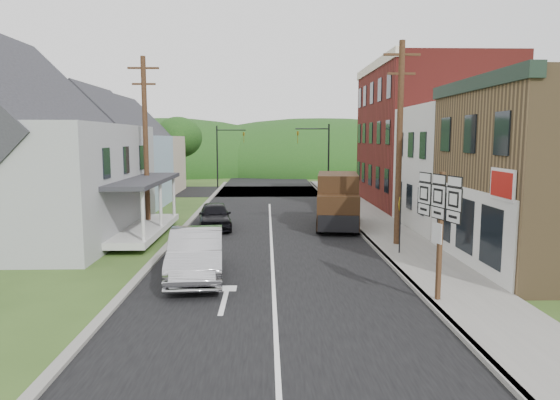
{
  "coord_description": "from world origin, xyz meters",
  "views": [
    {
      "loc": [
        -0.22,
        -18.28,
        4.87
      ],
      "look_at": [
        0.36,
        3.01,
        2.2
      ],
      "focal_mm": 32.0,
      "sensor_mm": 36.0,
      "label": 1
    }
  ],
  "objects": [
    {
      "name": "road",
      "position": [
        0.0,
        10.0,
        0.0
      ],
      "size": [
        9.0,
        90.0,
        0.02
      ],
      "primitive_type": "cube",
      "color": "black",
      "rests_on": "ground"
    },
    {
      "name": "curb_left",
      "position": [
        -4.65,
        8.0,
        0.06
      ],
      "size": [
        0.3,
        55.0,
        0.12
      ],
      "primitive_type": "cube",
      "color": "slate",
      "rests_on": "ground"
    },
    {
      "name": "storefront_red",
      "position": [
        11.3,
        17.0,
        5.0
      ],
      "size": [
        8.0,
        12.0,
        10.0
      ],
      "primitive_type": "cube",
      "color": "maroon",
      "rests_on": "ground"
    },
    {
      "name": "house_cream",
      "position": [
        -11.5,
        26.0,
        3.69
      ],
      "size": [
        7.14,
        8.16,
        7.28
      ],
      "color": "#C4B098",
      "rests_on": "ground"
    },
    {
      "name": "utility_pole_right",
      "position": [
        5.6,
        3.5,
        4.66
      ],
      "size": [
        1.6,
        0.26,
        9.0
      ],
      "color": "#472D19",
      "rests_on": "ground"
    },
    {
      "name": "traffic_signal_left",
      "position": [
        -4.3,
        30.5,
        3.76
      ],
      "size": [
        2.87,
        0.2,
        6.0
      ],
      "color": "black",
      "rests_on": "ground"
    },
    {
      "name": "delivery_van",
      "position": [
        3.62,
        8.29,
        1.48
      ],
      "size": [
        2.75,
        5.46,
        2.93
      ],
      "rotation": [
        0.0,
        0.0,
        -0.13
      ],
      "color": "black",
      "rests_on": "ground"
    },
    {
      "name": "cross_road",
      "position": [
        0.0,
        27.0,
        0.0
      ],
      "size": [
        60.0,
        9.0,
        0.02
      ],
      "primitive_type": "cube",
      "color": "black",
      "rests_on": "ground"
    },
    {
      "name": "forested_ridge",
      "position": [
        0.0,
        55.0,
        0.0
      ],
      "size": [
        90.0,
        30.0,
        16.0
      ],
      "primitive_type": "ellipsoid",
      "color": "#123610",
      "rests_on": "ground"
    },
    {
      "name": "traffic_signal_right",
      "position": [
        4.3,
        23.5,
        3.76
      ],
      "size": [
        2.87,
        0.2,
        6.0
      ],
      "color": "black",
      "rests_on": "ground"
    },
    {
      "name": "tree_left_c",
      "position": [
        -19.0,
        20.0,
        5.94
      ],
      "size": [
        5.8,
        5.8,
        8.41
      ],
      "color": "#382616",
      "rests_on": "ground"
    },
    {
      "name": "dark_sedan",
      "position": [
        -3.0,
        8.17,
        0.7
      ],
      "size": [
        2.18,
        4.31,
        1.41
      ],
      "primitive_type": "imported",
      "rotation": [
        0.0,
        0.0,
        0.13
      ],
      "color": "black",
      "rests_on": "ground"
    },
    {
      "name": "warning_sign",
      "position": [
        5.23,
        1.72,
        1.66
      ],
      "size": [
        0.26,
        0.61,
        2.36
      ],
      "rotation": [
        0.0,
        0.0,
        -0.38
      ],
      "color": "black",
      "rests_on": "sidewalk_right"
    },
    {
      "name": "house_blue",
      "position": [
        -11.0,
        17.0,
        3.69
      ],
      "size": [
        7.14,
        8.16,
        7.28
      ],
      "color": "#9AB7D3",
      "rests_on": "ground"
    },
    {
      "name": "sidewalk_right",
      "position": [
        5.9,
        8.0,
        0.07
      ],
      "size": [
        2.8,
        55.0,
        0.15
      ],
      "primitive_type": "cube",
      "color": "slate",
      "rests_on": "ground"
    },
    {
      "name": "silver_sedan",
      "position": [
        -2.66,
        -1.3,
        0.85
      ],
      "size": [
        2.25,
        5.28,
        1.69
      ],
      "primitive_type": "imported",
      "rotation": [
        0.0,
        0.0,
        0.09
      ],
      "color": "#B0B0B5",
      "rests_on": "ground"
    },
    {
      "name": "curb_right",
      "position": [
        4.55,
        8.0,
        0.07
      ],
      "size": [
        0.2,
        55.0,
        0.15
      ],
      "primitive_type": "cube",
      "color": "slate",
      "rests_on": "ground"
    },
    {
      "name": "house_gray",
      "position": [
        -12.0,
        6.0,
        4.23
      ],
      "size": [
        10.2,
        12.24,
        8.35
      ],
      "color": "#A2A4A7",
      "rests_on": "ground"
    },
    {
      "name": "storefront_white",
      "position": [
        11.3,
        7.5,
        3.25
      ],
      "size": [
        8.0,
        7.0,
        6.5
      ],
      "primitive_type": "cube",
      "color": "silver",
      "rests_on": "ground"
    },
    {
      "name": "ground",
      "position": [
        0.0,
        0.0,
        0.0
      ],
      "size": [
        120.0,
        120.0,
        0.0
      ],
      "primitive_type": "plane",
      "color": "#2D4719",
      "rests_on": "ground"
    },
    {
      "name": "utility_pole_left",
      "position": [
        -6.5,
        8.0,
        4.66
      ],
      "size": [
        1.6,
        0.26,
        9.0
      ],
      "color": "#472D19",
      "rests_on": "ground"
    },
    {
      "name": "route_sign_cluster",
      "position": [
        4.75,
        -4.24,
        2.58
      ],
      "size": [
        0.56,
        2.1,
        3.75
      ],
      "rotation": [
        0.0,
        0.0,
        0.23
      ],
      "color": "#472D19",
      "rests_on": "sidewalk_right"
    },
    {
      "name": "tree_left_d",
      "position": [
        -9.0,
        32.0,
        4.88
      ],
      "size": [
        4.8,
        4.8,
        6.94
      ],
      "color": "#382616",
      "rests_on": "ground"
    }
  ]
}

